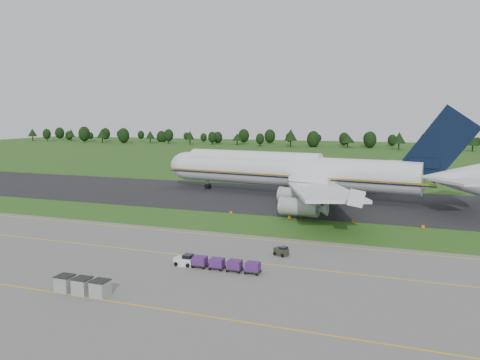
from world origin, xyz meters
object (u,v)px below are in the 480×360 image
at_px(uld_row, 82,286).
at_px(baggage_train, 215,263).
at_px(utility_cart, 281,252).
at_px(edge_markers, 320,219).
at_px(aircraft, 297,171).

bearing_deg(uld_row, baggage_train, 50.17).
height_order(utility_cart, edge_markers, utility_cart).
height_order(aircraft, baggage_train, aircraft).
relative_size(uld_row, edge_markers, 0.18).
relative_size(aircraft, baggage_train, 6.71).
xyz_separation_m(aircraft, baggage_train, (2.59, -59.02, -5.58)).
bearing_deg(baggage_train, uld_row, -129.83).
height_order(utility_cart, uld_row, uld_row).
distance_m(uld_row, edge_markers, 50.01).
xyz_separation_m(aircraft, edge_markers, (10.53, -25.65, -6.15)).
bearing_deg(baggage_train, aircraft, 92.52).
height_order(baggage_train, utility_cart, baggage_train).
relative_size(utility_cart, edge_markers, 0.06).
distance_m(baggage_train, utility_cart, 10.99).
bearing_deg(aircraft, uld_row, -96.52).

